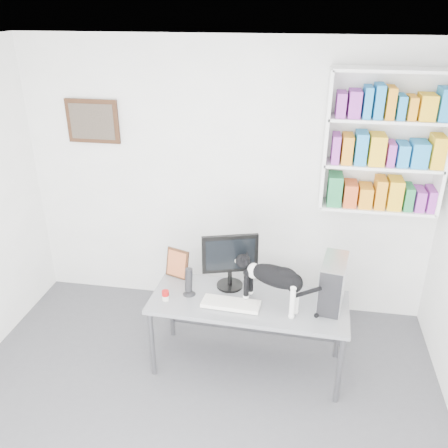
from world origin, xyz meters
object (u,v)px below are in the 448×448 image
Objects in this scene: pc_tower at (333,283)px; speaker at (189,281)px; desk at (248,334)px; soup_can at (166,295)px; monitor at (230,261)px; leaning_print at (177,263)px; keyboard at (231,304)px; cat at (273,286)px; bookshelf at (385,143)px.

speaker is (-1.18, -0.06, -0.08)m from pc_tower.
soup_can reaches higher than desk.
soup_can is (-0.50, -0.30, -0.21)m from monitor.
desk is 0.88m from leaning_print.
leaning_print is 3.12× the size of soup_can.
keyboard is 0.67m from leaning_print.
pc_tower is 1.38m from soup_can.
speaker reaches higher than desk.
cat is at bearing -154.24° from pc_tower.
monitor reaches higher than speaker.
bookshelf reaches higher than speaker.
desk is at bearing 8.69° from soup_can.
pc_tower is 0.49m from cat.
speaker is at bearing -38.15° from leaning_print.
speaker is at bearing -164.77° from cat.
monitor is at bearing 136.72° from desk.
monitor is 0.87m from pc_tower.
leaning_print is at bearing 89.31° from soup_can.
soup_can is (-0.17, -0.12, -0.08)m from speaker.
desk is at bearing -164.51° from pc_tower.
bookshelf is 3.04× the size of pc_tower.
leaning_print is 0.41× the size of cat.
leaning_print is at bearing 129.04° from speaker.
bookshelf is at bearing 69.05° from cat.
bookshelf is 1.86× the size of cat.
soup_can is at bearing -71.14° from leaning_print.
monitor reaches higher than keyboard.
keyboard is (0.05, -0.29, -0.24)m from monitor.
keyboard is at bearing -14.84° from leaning_print.
bookshelf is 4.51× the size of leaning_print.
monitor is 1.86× the size of leaning_print.
cat is (0.88, -0.35, 0.07)m from leaning_print.
keyboard is at bearing -153.95° from cat.
pc_tower is at bearing 8.10° from desk.
pc_tower is at bearing 9.51° from speaker.
leaning_print is at bearing -179.91° from cat.
pc_tower is 0.61× the size of cat.
pc_tower is (0.81, 0.16, 0.19)m from keyboard.
leaning_print is at bearing -179.28° from pc_tower.
monitor is at bearing -151.85° from bookshelf.
monitor reaches higher than soup_can.
cat is at bearing -1.98° from leaning_print.
speaker is (-0.51, 0.01, 0.47)m from desk.
monitor is 0.51m from leaning_print.
bookshelf is 1.30m from pc_tower.
monitor is at bearing 35.89° from speaker.
bookshelf reaches higher than keyboard.
pc_tower is 1.49× the size of leaning_print.
soup_can is (-0.00, -0.39, -0.09)m from leaning_print.
speaker reaches higher than soup_can.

